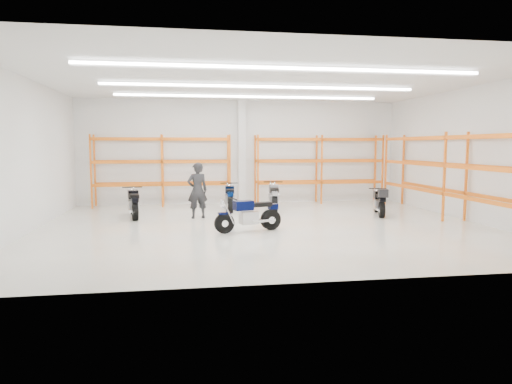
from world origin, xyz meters
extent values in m
plane|color=beige|center=(0.00, 0.00, 0.00)|extent=(14.00, 14.00, 0.00)
cube|color=white|center=(0.00, 6.00, 2.25)|extent=(14.00, 0.02, 4.50)
cube|color=white|center=(0.00, -6.00, 2.25)|extent=(14.00, 0.02, 4.50)
cube|color=white|center=(-7.00, 0.00, 2.25)|extent=(0.02, 12.00, 4.50)
cube|color=white|center=(7.00, 0.00, 2.25)|extent=(0.02, 12.00, 4.50)
cube|color=white|center=(0.00, 0.00, 4.50)|extent=(14.00, 12.00, 0.02)
cube|color=white|center=(0.00, -3.00, 4.40)|extent=(10.00, 0.22, 0.10)
cube|color=white|center=(0.00, 0.50, 4.40)|extent=(10.00, 0.22, 0.10)
cube|color=white|center=(0.00, 3.50, 4.40)|extent=(10.00, 0.22, 0.10)
cylinder|color=black|center=(-1.37, -0.99, 0.30)|extent=(0.60, 0.26, 0.59)
cylinder|color=black|center=(0.07, -0.62, 0.31)|extent=(0.64, 0.32, 0.61)
cylinder|color=silver|center=(-1.37, -0.99, 0.30)|extent=(0.23, 0.18, 0.20)
cylinder|color=silver|center=(0.07, -0.62, 0.31)|extent=(0.26, 0.25, 0.22)
cube|color=#050B35|center=(-1.37, -0.99, 0.59)|extent=(0.38, 0.23, 0.06)
cube|color=#B7B7BC|center=(-0.62, -0.79, 0.41)|extent=(0.59, 0.47, 0.38)
cube|color=#A5A5AA|center=(-0.26, -0.70, 0.32)|extent=(0.70, 0.29, 0.08)
cube|color=#050B35|center=(-0.79, -0.84, 0.79)|extent=(0.62, 0.46, 0.28)
cube|color=black|center=(-0.26, -0.70, 0.79)|extent=(0.70, 0.45, 0.12)
cube|color=#050B35|center=(0.14, -0.60, 0.71)|extent=(0.30, 0.27, 0.16)
cylinder|color=black|center=(-1.12, -0.92, 1.01)|extent=(0.21, 0.68, 0.04)
sphere|color=silver|center=(-1.41, -1.00, 0.85)|extent=(0.19, 0.19, 0.19)
cylinder|color=silver|center=(-0.18, -0.85, 0.32)|extent=(0.74, 0.27, 0.09)
cylinder|color=black|center=(-4.42, 3.25, 0.30)|extent=(0.22, 0.62, 0.61)
cylinder|color=black|center=(-4.16, 1.75, 0.31)|extent=(0.29, 0.65, 0.63)
cylinder|color=silver|center=(-4.42, 3.25, 0.30)|extent=(0.17, 0.22, 0.20)
cylinder|color=silver|center=(-4.16, 1.75, 0.31)|extent=(0.24, 0.25, 0.22)
cube|color=black|center=(-4.42, 3.25, 0.61)|extent=(0.21, 0.39, 0.06)
cube|color=#B7B7BC|center=(-4.29, 2.47, 0.43)|extent=(0.45, 0.58, 0.39)
cube|color=#A5A5AA|center=(-4.22, 2.09, 0.32)|extent=(0.24, 0.72, 0.08)
cube|color=black|center=(-4.32, 2.65, 0.81)|extent=(0.44, 0.62, 0.28)
cube|color=black|center=(-4.22, 2.09, 0.81)|extent=(0.41, 0.71, 0.12)
cube|color=black|center=(-4.15, 1.67, 0.73)|extent=(0.27, 0.30, 0.16)
cylinder|color=black|center=(-4.38, 2.99, 1.03)|extent=(0.71, 0.16, 0.04)
sphere|color=silver|center=(-4.43, 3.29, 0.87)|extent=(0.19, 0.19, 0.19)
cylinder|color=silver|center=(-4.37, 2.02, 0.32)|extent=(0.22, 0.76, 0.09)
cylinder|color=black|center=(-0.69, 4.51, 0.30)|extent=(0.16, 0.62, 0.61)
cylinder|color=black|center=(-0.79, 2.99, 0.31)|extent=(0.23, 0.64, 0.63)
cylinder|color=silver|center=(-0.69, 4.51, 0.30)|extent=(0.16, 0.21, 0.20)
cylinder|color=silver|center=(-0.79, 2.99, 0.31)|extent=(0.22, 0.24, 0.22)
cube|color=#021543|center=(-0.69, 4.51, 0.61)|extent=(0.18, 0.38, 0.06)
cube|color=#B7B7BC|center=(-0.74, 3.72, 0.43)|extent=(0.40, 0.55, 0.39)
cube|color=#A5A5AA|center=(-0.77, 3.33, 0.32)|extent=(0.17, 0.72, 0.08)
cube|color=#021543|center=(-0.73, 3.90, 0.81)|extent=(0.38, 0.59, 0.28)
cube|color=black|center=(-0.77, 3.33, 0.81)|extent=(0.35, 0.69, 0.12)
cube|color=#021543|center=(-0.80, 2.91, 0.73)|extent=(0.24, 0.28, 0.16)
cylinder|color=black|center=(-0.71, 4.24, 1.03)|extent=(0.71, 0.09, 0.04)
sphere|color=silver|center=(-0.68, 4.55, 0.87)|extent=(0.19, 0.19, 0.19)
cylinder|color=silver|center=(-0.94, 3.30, 0.32)|extent=(0.14, 0.77, 0.09)
cylinder|color=black|center=(1.06, 4.16, 0.32)|extent=(0.22, 0.65, 0.64)
cylinder|color=black|center=(0.83, 2.57, 0.33)|extent=(0.28, 0.68, 0.66)
cylinder|color=silver|center=(1.06, 4.16, 0.32)|extent=(0.18, 0.23, 0.21)
cylinder|color=silver|center=(0.83, 2.57, 0.33)|extent=(0.24, 0.26, 0.24)
cube|color=#9E9EA4|center=(1.06, 4.16, 0.64)|extent=(0.21, 0.40, 0.06)
cube|color=#B7B7BC|center=(0.94, 3.33, 0.45)|extent=(0.46, 0.60, 0.41)
cube|color=#A5A5AA|center=(0.88, 2.93, 0.34)|extent=(0.23, 0.76, 0.09)
cube|color=#9E9EA4|center=(0.97, 3.52, 0.85)|extent=(0.44, 0.64, 0.30)
cube|color=black|center=(0.88, 2.93, 0.85)|extent=(0.42, 0.74, 0.13)
cube|color=#9E9EA4|center=(0.82, 2.49, 0.77)|extent=(0.27, 0.31, 0.17)
cylinder|color=black|center=(1.02, 3.88, 1.09)|extent=(0.75, 0.14, 0.04)
sphere|color=silver|center=(1.07, 4.20, 0.92)|extent=(0.20, 0.20, 0.20)
cylinder|color=silver|center=(0.71, 2.91, 0.34)|extent=(0.21, 0.81, 0.10)
cylinder|color=black|center=(4.73, 2.32, 0.28)|extent=(0.25, 0.56, 0.55)
cylinder|color=black|center=(4.36, 0.99, 0.28)|extent=(0.31, 0.59, 0.57)
cylinder|color=silver|center=(4.73, 2.32, 0.28)|extent=(0.17, 0.21, 0.18)
cylinder|color=silver|center=(4.36, 0.99, 0.28)|extent=(0.23, 0.24, 0.20)
cube|color=black|center=(4.73, 2.32, 0.55)|extent=(0.22, 0.36, 0.06)
cube|color=#B7B7BC|center=(4.53, 1.63, 0.39)|extent=(0.45, 0.55, 0.35)
cube|color=#A5A5AA|center=(4.44, 1.29, 0.29)|extent=(0.28, 0.65, 0.07)
cube|color=black|center=(4.58, 1.79, 0.73)|extent=(0.44, 0.58, 0.26)
cube|color=black|center=(4.44, 1.29, 0.73)|extent=(0.43, 0.66, 0.11)
cube|color=black|center=(4.34, 0.92, 0.66)|extent=(0.26, 0.28, 0.15)
cylinder|color=black|center=(4.66, 2.09, 0.94)|extent=(0.63, 0.20, 0.03)
sphere|color=silver|center=(4.74, 2.35, 0.79)|extent=(0.17, 0.17, 0.17)
cylinder|color=silver|center=(4.29, 1.30, 0.29)|extent=(0.27, 0.69, 0.08)
cube|color=black|center=(4.31, 0.81, 0.90)|extent=(0.39, 0.42, 0.28)
imported|color=black|center=(-2.05, 1.96, 0.98)|extent=(0.79, 0.60, 1.96)
cube|color=white|center=(0.00, 5.82, 2.25)|extent=(0.32, 0.32, 4.50)
cube|color=#FF5D19|center=(-6.20, 5.88, 1.50)|extent=(0.07, 0.07, 3.00)
cube|color=#FF5D19|center=(-6.20, 5.08, 1.50)|extent=(0.07, 0.07, 3.00)
cube|color=#FF5D19|center=(-3.40, 5.88, 1.50)|extent=(0.07, 0.07, 3.00)
cube|color=#FF5D19|center=(-3.40, 5.08, 1.50)|extent=(0.07, 0.07, 3.00)
cube|color=#FF5D19|center=(-0.60, 5.88, 1.50)|extent=(0.07, 0.07, 3.00)
cube|color=#FF5D19|center=(-0.60, 5.08, 1.50)|extent=(0.07, 0.07, 3.00)
cube|color=#FF5D19|center=(-3.40, 5.88, 0.94)|extent=(5.60, 0.07, 0.12)
cube|color=#FF5D19|center=(-3.40, 5.08, 0.94)|extent=(5.60, 0.07, 0.12)
cube|color=#FF5D19|center=(-3.40, 5.88, 1.88)|extent=(5.60, 0.07, 0.12)
cube|color=#FF5D19|center=(-3.40, 5.08, 1.88)|extent=(5.60, 0.07, 0.12)
cube|color=#FF5D19|center=(-3.40, 5.88, 2.81)|extent=(5.60, 0.07, 0.12)
cube|color=#FF5D19|center=(-3.40, 5.08, 2.81)|extent=(5.60, 0.07, 0.12)
cube|color=#FF5D19|center=(0.60, 5.88, 1.50)|extent=(0.07, 0.07, 3.00)
cube|color=#FF5D19|center=(0.60, 5.08, 1.50)|extent=(0.07, 0.07, 3.00)
cube|color=#FF5D19|center=(3.40, 5.88, 1.50)|extent=(0.07, 0.07, 3.00)
cube|color=#FF5D19|center=(3.40, 5.08, 1.50)|extent=(0.07, 0.07, 3.00)
cube|color=#FF5D19|center=(6.20, 5.88, 1.50)|extent=(0.07, 0.07, 3.00)
cube|color=#FF5D19|center=(6.20, 5.08, 1.50)|extent=(0.07, 0.07, 3.00)
cube|color=#FF5D19|center=(3.40, 5.88, 0.94)|extent=(5.60, 0.07, 0.12)
cube|color=#FF5D19|center=(3.40, 5.08, 0.94)|extent=(5.60, 0.07, 0.12)
cube|color=#FF5D19|center=(3.40, 5.88, 1.88)|extent=(5.60, 0.07, 0.12)
cube|color=#FF5D19|center=(3.40, 5.08, 1.88)|extent=(5.60, 0.07, 0.12)
cube|color=#FF5D19|center=(3.40, 5.88, 2.81)|extent=(5.60, 0.07, 0.12)
cube|color=#FF5D19|center=(3.40, 5.08, 2.81)|extent=(5.60, 0.07, 0.12)
cube|color=#FF5D19|center=(6.88, 0.00, 1.50)|extent=(0.07, 0.07, 3.00)
cube|color=#FF5D19|center=(6.08, 0.00, 1.50)|extent=(0.07, 0.07, 3.00)
cube|color=#FF5D19|center=(6.88, 4.50, 1.50)|extent=(0.07, 0.07, 3.00)
cube|color=#FF5D19|center=(6.08, 4.50, 1.50)|extent=(0.07, 0.07, 3.00)
cube|color=#FF5D19|center=(6.88, 0.00, 0.94)|extent=(0.07, 9.00, 0.12)
cube|color=#FF5D19|center=(6.08, 0.00, 0.94)|extent=(0.07, 9.00, 0.12)
cube|color=#FF5D19|center=(6.88, 0.00, 1.88)|extent=(0.07, 9.00, 0.12)
cube|color=#FF5D19|center=(6.08, 0.00, 1.88)|extent=(0.07, 9.00, 0.12)
cube|color=#FF5D19|center=(6.88, 0.00, 2.81)|extent=(0.07, 9.00, 0.12)
cube|color=#FF5D19|center=(6.08, 0.00, 2.81)|extent=(0.07, 9.00, 0.12)
camera|label=1|loc=(-2.48, -14.01, 2.54)|focal=32.00mm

